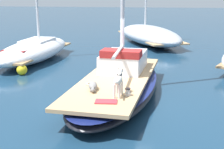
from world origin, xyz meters
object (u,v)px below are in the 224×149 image
Objects in this scene: dog_white at (118,81)px; mooring_buoy at (22,70)px; deck_towel at (106,102)px; moored_boat_far_astern at (149,35)px; dog_grey at (93,86)px; sailboat_main at (116,87)px; moored_boat_port_side at (34,50)px; coiled_rope at (91,84)px; deck_winch at (128,92)px.

dog_white is 2.13× the size of mooring_buoy.
deck_towel is 14.06m from moored_boat_far_astern.
dog_grey is at bearing -44.95° from mooring_buoy.
moored_boat_port_side reaches higher than sailboat_main.
dog_grey reaches higher than mooring_buoy.
coiled_rope is 0.58× the size of deck_towel.
moored_boat_far_astern reaches higher than sailboat_main.
moored_boat_port_side is (-4.88, 5.20, 0.21)m from sailboat_main.
mooring_buoy is at bearing 138.10° from coiled_rope.
sailboat_main is 2.52m from deck_towel.
mooring_buoy is at bearing 137.23° from dog_white.
dog_white is 4.47× the size of deck_winch.
moored_boat_port_side is 15.36× the size of mooring_buoy.
dog_white reaches higher than dog_grey.
deck_winch reaches higher than sailboat_main.
moored_boat_far_astern is at bearing 86.94° from sailboat_main.
dog_grey reaches higher than deck_towel.
dog_grey is 4.52× the size of deck_winch.
dog_grey is at bearing 158.94° from deck_winch.
deck_winch reaches higher than coiled_rope.
moored_boat_port_side is at bearing 126.08° from dog_white.
dog_grey is 0.56m from coiled_rope.
moored_boat_port_side reaches higher than dog_white.
mooring_buoy is at bearing 151.53° from sailboat_main.
coiled_rope is at bearing 142.29° from deck_winch.
mooring_buoy is (-4.60, 4.25, -0.86)m from dog_white.
dog_white is at bearing -45.86° from coiled_rope.
deck_towel reaches higher than sailboat_main.
mooring_buoy is (-4.85, 4.20, -0.54)m from deck_winch.
deck_winch is at bearing 12.31° from dog_white.
dog_white is at bearing 66.91° from deck_towel.
moored_boat_far_astern is (0.55, 14.05, -0.07)m from deck_towel.
coiled_rope reaches higher than sailboat_main.
moored_boat_far_astern is at bearing 88.70° from dog_white.
sailboat_main is 7.14m from moored_boat_port_side.
dog_grey is 1.12m from deck_winch.
moored_boat_port_side is 2.95m from mooring_buoy.
mooring_buoy is (0.60, -2.88, -0.32)m from moored_boat_port_side.
deck_towel is 6.52m from mooring_buoy.
coiled_rope is at bearing 134.14° from dog_white.
dog_white is 6.32m from mooring_buoy.
coiled_rope reaches higher than mooring_buoy.
deck_winch is at bearing -40.90° from mooring_buoy.
dog_grey is (-0.48, -1.47, 0.43)m from sailboat_main.
moored_boat_port_side reaches higher than deck_winch.
moored_boat_port_side is 8.40m from moored_boat_far_astern.
dog_white reaches higher than coiled_rope.
dog_grey reaches higher than sailboat_main.
sailboat_main reaches higher than mooring_buoy.
dog_grey is 2.16× the size of mooring_buoy.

